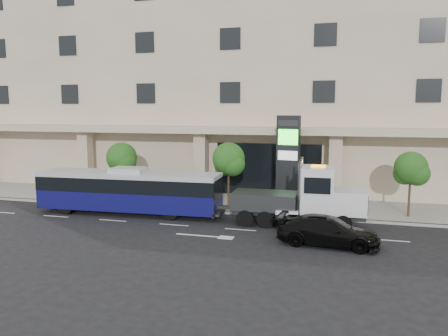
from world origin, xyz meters
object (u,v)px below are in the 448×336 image
(tow_truck, at_px, (304,199))
(black_sedan, at_px, (328,231))
(signage_pylon, at_px, (288,160))
(city_bus, at_px, (129,190))

(tow_truck, height_order, black_sedan, tow_truck)
(black_sedan, height_order, signage_pylon, signage_pylon)
(city_bus, height_order, tow_truck, tow_truck)
(city_bus, distance_m, signage_pylon, 10.78)
(tow_truck, bearing_deg, city_bus, 177.95)
(signage_pylon, bearing_deg, city_bus, -145.59)
(city_bus, distance_m, black_sedan, 13.18)
(city_bus, xyz_separation_m, black_sedan, (12.67, -3.52, -0.81))
(signage_pylon, bearing_deg, tow_truck, -61.22)
(tow_truck, bearing_deg, black_sedan, -67.58)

